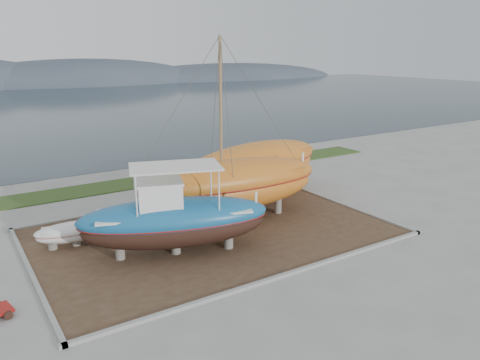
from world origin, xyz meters
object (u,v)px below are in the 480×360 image
white_dinghy (76,234)px  orange_sailboat (230,133)px  orange_bare_hull (256,171)px  blue_caique (174,211)px

white_dinghy → orange_sailboat: size_ratio=0.35×
white_dinghy → orange_sailboat: (8.25, -1.33, 4.49)m
white_dinghy → orange_bare_hull: (12.04, 1.63, 1.20)m
orange_sailboat → orange_bare_hull: size_ratio=1.01×
orange_sailboat → orange_bare_hull: bearing=43.3°
blue_caique → orange_bare_hull: size_ratio=0.83×
white_dinghy → orange_bare_hull: orange_bare_hull is taller
orange_sailboat → orange_bare_hull: 5.83m
orange_bare_hull → white_dinghy: bearing=178.5°
white_dinghy → orange_bare_hull: size_ratio=0.36×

